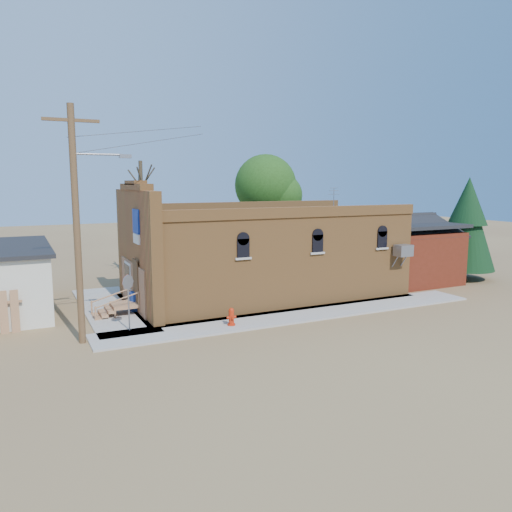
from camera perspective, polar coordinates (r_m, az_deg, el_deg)
name	(u,v)px	position (r m, az deg, el deg)	size (l,w,h in m)	color
ground	(283,324)	(22.04, 3.08, -7.82)	(120.00, 120.00, 0.00)	brown
sidewalk_south	(302,315)	(23.50, 5.24, -6.71)	(19.00, 2.20, 0.08)	#9E9991
sidewalk_west	(111,308)	(25.56, -16.24, -5.78)	(2.60, 10.00, 0.08)	#9E9991
brick_bar	(261,253)	(27.06, 0.53, 0.30)	(16.40, 7.97, 6.30)	#A76A33
red_shed	(401,245)	(32.64, 16.22, 1.24)	(5.40, 6.40, 4.30)	#4F1A0D
utility_pole	(78,220)	(19.86, -19.69, 3.92)	(3.12, 0.26, 9.00)	#4B381E
tree_bare_near	(141,186)	(32.33, -13.00, 7.85)	(2.80, 2.80, 7.65)	#4B402B
tree_leafy	(265,186)	(35.90, 1.09, 8.05)	(4.40, 4.40, 8.15)	#4B402B
evergreen_tree	(467,221)	(34.31, 22.99, 3.66)	(3.60, 3.60, 6.50)	#4B402B
fire_hydrant	(231,317)	(21.54, -2.83, -6.94)	(0.43, 0.39, 0.77)	red
stop_sign	(128,288)	(21.12, -14.42, -3.51)	(0.53, 0.44, 2.35)	gray
trash_barrel	(136,301)	(24.60, -13.56, -5.04)	(0.59, 0.59, 0.91)	navy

